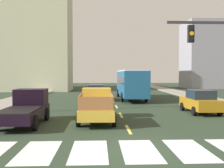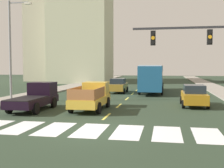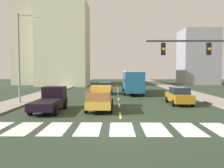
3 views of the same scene
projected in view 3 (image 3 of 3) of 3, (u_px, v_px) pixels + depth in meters
The scene contains 28 objects.
ground_plane at pixel (122, 129), 13.28m from camera, with size 160.00×160.00×0.00m, color #283727.
sidewalk_right at pixel (197, 95), 31.08m from camera, with size 3.16×110.00×0.15m, color gray.
sidewalk_left at pixel (40, 95), 31.41m from camera, with size 3.16×110.00×0.15m, color gray.
crosswalk_stripe_1 at pixel (24, 128), 13.37m from camera, with size 1.37×3.22×0.01m, color silver.
crosswalk_stripe_2 at pixel (56, 129), 13.34m from camera, with size 1.37×3.22×0.01m, color silver.
crosswalk_stripe_3 at pixel (89, 129), 13.31m from camera, with size 1.37×3.22×0.01m, color silver.
crosswalk_stripe_4 at pixel (122, 129), 13.28m from camera, with size 1.37×3.22×0.01m, color silver.
crosswalk_stripe_5 at pixel (155, 129), 13.25m from camera, with size 1.37×3.22×0.01m, color silver.
crosswalk_stripe_6 at pixel (188, 129), 13.22m from camera, with size 1.37×3.22×0.01m, color silver.
crosswalk_stripe_7 at pixel (221, 129), 13.19m from camera, with size 1.37×3.22×0.01m, color silver.
lane_dash_0 at pixel (120, 115), 17.27m from camera, with size 0.16×2.40×0.01m, color #E3D54F.
lane_dash_1 at pixel (119, 105), 22.27m from camera, with size 0.16×2.40×0.01m, color #E3D54F.
lane_dash_2 at pixel (119, 99), 27.26m from camera, with size 0.16×2.40×0.01m, color #E3D54F.
lane_dash_3 at pixel (118, 95), 32.25m from camera, with size 0.16×2.40×0.01m, color #E3D54F.
lane_dash_4 at pixel (118, 92), 37.24m from camera, with size 0.16×2.40×0.01m, color #E3D54F.
lane_dash_5 at pixel (118, 89), 42.23m from camera, with size 0.16×2.40×0.01m, color #E3D54F.
lane_dash_6 at pixel (117, 87), 47.22m from camera, with size 0.16×2.40×0.01m, color #E3D54F.
lane_dash_7 at pixel (117, 86), 52.21m from camera, with size 0.16×2.40×0.01m, color #E3D54F.
pickup_stakebed at pixel (100, 98), 20.08m from camera, with size 2.18×5.20×1.96m.
pickup_dark at pixel (51, 100), 19.28m from camera, with size 2.18×5.20×1.96m.
city_bus at pixel (132, 80), 34.19m from camera, with size 2.72×10.80×3.32m.
sedan_near_right at pixel (179, 96), 22.94m from camera, with size 2.02×4.40×1.72m.
sedan_far at pixel (105, 88), 33.23m from camera, with size 2.02×4.40×1.72m.
traffic_signal_gantry at pixel (224, 59), 15.99m from camera, with size 7.94×0.27×6.00m.
streetlight_left at pixel (20, 54), 22.99m from camera, with size 2.20×0.28×9.00m.
tower_tall_centre at pixel (33, 43), 58.21m from camera, with size 7.27×9.67×20.63m, color #B3AE93.
block_mid_left at pixel (198, 57), 58.40m from camera, with size 8.59×8.39×13.59m, color #90909D.
block_mid_right at pixel (64, 45), 51.57m from camera, with size 10.76×8.77×18.27m, color beige.
Camera 3 is at (-0.35, -13.12, 3.33)m, focal length 37.05 mm.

